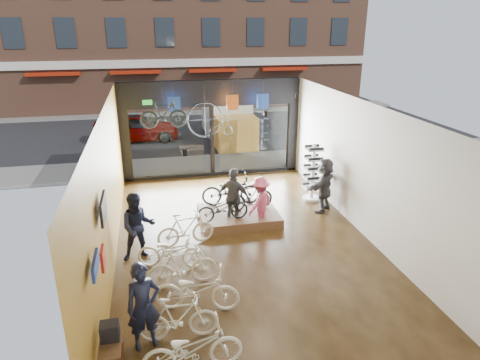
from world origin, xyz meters
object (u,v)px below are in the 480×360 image
object	(u,v)px
display_platform	(239,216)
customer_0	(144,306)
display_bike_mid	(250,196)
display_bike_right	(231,190)
customer_2	(234,198)
floor_bike_1	(178,318)
display_bike_left	(223,208)
street_car	(137,127)
customer_3	(260,202)
box_truck	(229,118)
floor_bike_0	(192,349)
sunglasses_rack	(313,173)
customer_5	(324,185)
floor_bike_5	(186,229)
hung_bike	(163,114)
customer_1	(138,227)
penny_farthing	(212,121)
floor_bike_3	(182,267)
floor_bike_4	(171,251)
floor_bike_2	(197,290)

from	to	relation	value
display_platform	customer_0	size ratio (longest dim) A/B	1.35
display_bike_mid	display_bike_right	distance (m)	0.77
display_platform	customer_2	world-z (taller)	customer_2
floor_bike_1	display_bike_left	world-z (taller)	display_bike_left
street_car	customer_3	distance (m)	11.55
box_truck	display_platform	xyz separation A→B (m)	(-1.49, -9.42, -1.04)
floor_bike_0	sunglasses_rack	world-z (taller)	sunglasses_rack
box_truck	customer_5	world-z (taller)	box_truck
floor_bike_5	sunglasses_rack	distance (m)	5.13
display_bike_mid	hung_bike	world-z (taller)	hung_bike
customer_1	sunglasses_rack	size ratio (longest dim) A/B	0.93
floor_bike_5	penny_farthing	xyz separation A→B (m)	(1.46, 4.39, 2.02)
customer_3	customer_2	bearing A→B (deg)	-56.88
floor_bike_3	display_bike_right	bearing A→B (deg)	-32.15
customer_1	hung_bike	xyz separation A→B (m)	(0.96, 4.31, 2.01)
display_bike_right	customer_0	bearing A→B (deg)	159.16
customer_3	hung_bike	bearing A→B (deg)	-91.29
floor_bike_4	floor_bike_0	bearing A→B (deg)	-162.37
floor_bike_1	hung_bike	distance (m)	7.97
floor_bike_1	customer_3	distance (m)	5.27
display_platform	hung_bike	size ratio (longest dim) A/B	1.52
floor_bike_0	floor_bike_2	xyz separation A→B (m)	(0.28, 1.71, 0.01)
display_bike_left	customer_1	world-z (taller)	customer_1
floor_bike_4	display_bike_mid	bearing A→B (deg)	-32.85
floor_bike_1	penny_farthing	xyz separation A→B (m)	(1.96, 8.14, 2.03)
floor_bike_0	customer_1	bearing A→B (deg)	9.78
box_truck	floor_bike_3	world-z (taller)	box_truck
hung_bike	floor_bike_5	bearing A→B (deg)	-175.41
floor_bike_2	customer_3	xyz separation A→B (m)	(2.34, 3.61, 0.31)
box_truck	customer_0	bearing A→B (deg)	-106.82
display_bike_mid	floor_bike_1	bearing A→B (deg)	141.40
floor_bike_4	customer_0	distance (m)	2.82
floor_bike_3	customer_5	distance (m)	5.91
floor_bike_0	floor_bike_2	world-z (taller)	floor_bike_2
floor_bike_3	sunglasses_rack	bearing A→B (deg)	-54.40
floor_bike_5	customer_2	world-z (taller)	customer_2
floor_bike_0	penny_farthing	world-z (taller)	penny_farthing
display_bike_left	customer_2	world-z (taller)	customer_2
floor_bike_5	display_bike_right	world-z (taller)	display_bike_right
display_bike_mid	customer_2	size ratio (longest dim) A/B	0.83
floor_bike_5	customer_5	bearing A→B (deg)	-83.39
box_truck	floor_bike_1	size ratio (longest dim) A/B	3.83
street_car	hung_bike	size ratio (longest dim) A/B	2.69
sunglasses_rack	penny_farthing	xyz separation A→B (m)	(-3.10, 2.10, 1.52)
floor_bike_4	hung_bike	distance (m)	5.52
floor_bike_2	display_bike_right	xyz separation A→B (m)	(1.66, 4.76, 0.31)
street_car	customer_3	size ratio (longest dim) A/B	2.70
floor_bike_0	display_platform	bearing A→B (deg)	-22.35
customer_1	penny_farthing	distance (m)	5.79
floor_bike_2	floor_bike_4	bearing A→B (deg)	27.90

